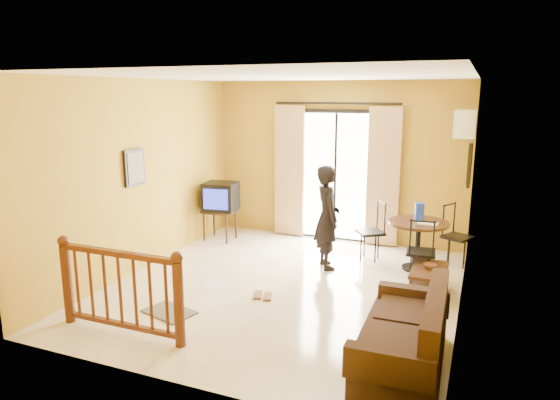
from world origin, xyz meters
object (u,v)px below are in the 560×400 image
at_px(television, 221,197).
at_px(sofa, 408,339).
at_px(standing_person, 327,217).
at_px(dining_table, 418,232).
at_px(coffee_table, 429,277).

relative_size(television, sofa, 0.38).
relative_size(sofa, standing_person, 1.05).
bearing_deg(television, sofa, -47.65).
height_order(dining_table, coffee_table, dining_table).
height_order(television, dining_table, television).
distance_m(dining_table, sofa, 2.87).
relative_size(coffee_table, sofa, 0.49).
height_order(sofa, standing_person, standing_person).
distance_m(sofa, standing_person, 2.91).
height_order(television, coffee_table, television).
bearing_deg(coffee_table, television, 162.60).
bearing_deg(sofa, coffee_table, 88.60).
distance_m(television, coffee_table, 3.94).
xyz_separation_m(television, coffee_table, (3.72, -1.17, -0.56)).
relative_size(dining_table, sofa, 0.54).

